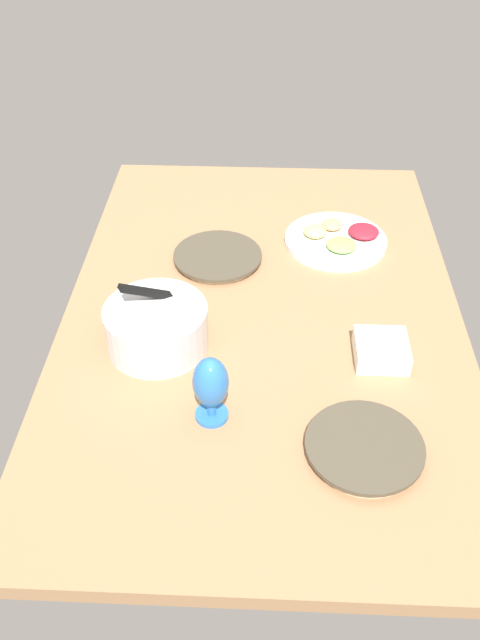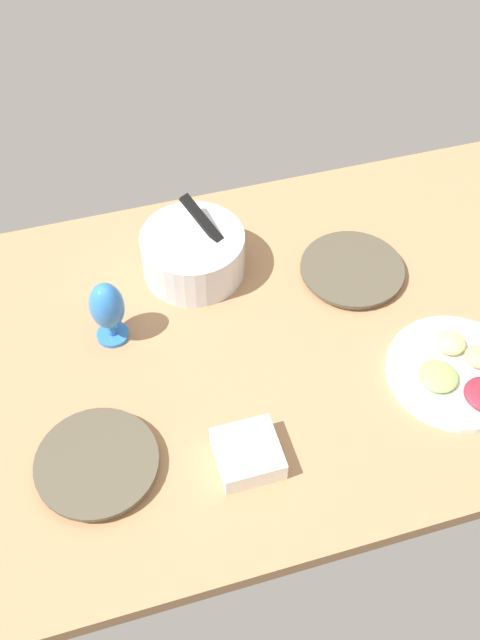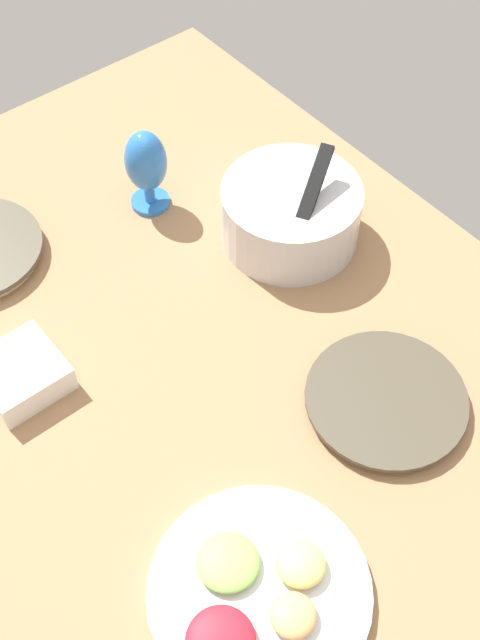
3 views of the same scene
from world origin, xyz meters
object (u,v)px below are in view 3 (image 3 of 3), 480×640
(hurricane_glass_blue, at_px, (146,164))
(fruit_platter, at_px, (257,593))
(square_bowl_white, at_px, (21,373))
(mixing_bowl, at_px, (291,212))
(dinner_plate_right, at_px, (386,400))

(hurricane_glass_blue, bearing_deg, fruit_platter, -24.50)
(square_bowl_white, bearing_deg, mixing_bowl, 87.45)
(dinner_plate_right, bearing_deg, mixing_bowl, 161.73)
(hurricane_glass_blue, bearing_deg, dinner_plate_right, 2.71)
(dinner_plate_right, relative_size, fruit_platter, 0.84)
(mixing_bowl, height_order, square_bowl_white, mixing_bowl)
(dinner_plate_right, xyz_separation_m, fruit_platter, (0.11, -0.35, 0.00))
(dinner_plate_right, xyz_separation_m, square_bowl_white, (-0.39, -0.42, 0.02))
(fruit_platter, distance_m, square_bowl_white, 0.51)
(fruit_platter, bearing_deg, hurricane_glass_blue, 155.50)
(hurricane_glass_blue, bearing_deg, mixing_bowl, 33.15)
(mixing_bowl, bearing_deg, hurricane_glass_blue, -146.85)
(square_bowl_white, bearing_deg, fruit_platter, 8.05)
(fruit_platter, bearing_deg, dinner_plate_right, 107.01)
(square_bowl_white, bearing_deg, hurricane_glass_blue, 117.67)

